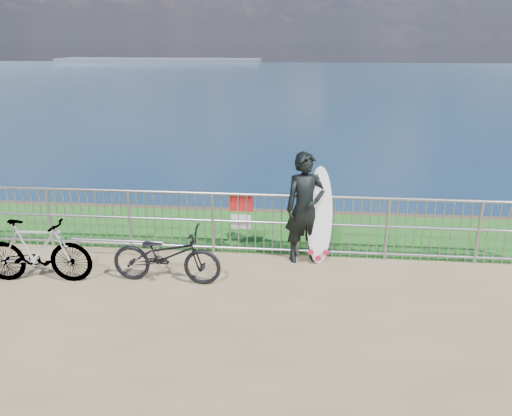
# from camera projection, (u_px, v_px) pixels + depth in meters

# --- Properties ---
(grass_strip) EXTENTS (120.00, 120.00, 0.00)m
(grass_strip) POSITION_uv_depth(u_px,v_px,m) (248.00, 230.00, 9.91)
(grass_strip) COLOR #195918
(grass_strip) RESTS_ON ground
(seascape) EXTENTS (260.00, 260.00, 5.00)m
(seascape) POSITION_uv_depth(u_px,v_px,m) (160.00, 63.00, 151.53)
(seascape) COLOR brown
(seascape) RESTS_ON ground
(railing) EXTENTS (10.06, 0.10, 1.13)m
(railing) POSITION_uv_depth(u_px,v_px,m) (242.00, 223.00, 8.69)
(railing) COLOR gray
(railing) RESTS_ON ground
(surfer) EXTENTS (0.79, 0.64, 1.89)m
(surfer) POSITION_uv_depth(u_px,v_px,m) (305.00, 208.00, 8.33)
(surfer) COLOR black
(surfer) RESTS_ON ground
(surfboard) EXTENTS (0.45, 0.41, 1.64)m
(surfboard) POSITION_uv_depth(u_px,v_px,m) (319.00, 219.00, 8.35)
(surfboard) COLOR silver
(surfboard) RESTS_ON ground
(bicycle_near) EXTENTS (1.74, 0.66, 0.90)m
(bicycle_near) POSITION_uv_depth(u_px,v_px,m) (166.00, 255.00, 7.71)
(bicycle_near) COLOR black
(bicycle_near) RESTS_ON ground
(bicycle_far) EXTENTS (1.74, 0.60, 1.03)m
(bicycle_far) POSITION_uv_depth(u_px,v_px,m) (37.00, 251.00, 7.71)
(bicycle_far) COLOR black
(bicycle_far) RESTS_ON ground
(bike_rack) EXTENTS (1.62, 0.05, 0.34)m
(bike_rack) POSITION_uv_depth(u_px,v_px,m) (117.00, 243.00, 8.62)
(bike_rack) COLOR gray
(bike_rack) RESTS_ON ground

